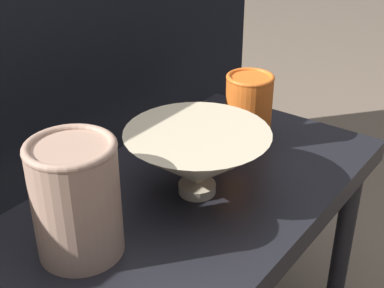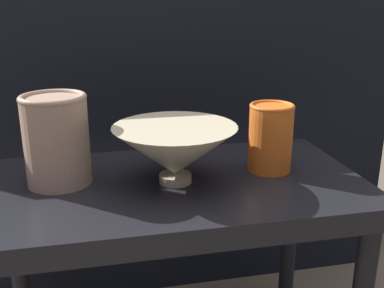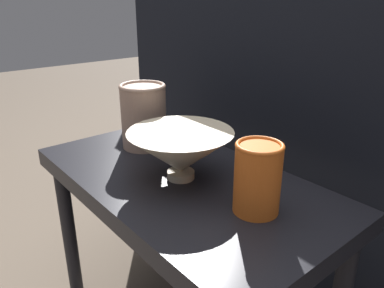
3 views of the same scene
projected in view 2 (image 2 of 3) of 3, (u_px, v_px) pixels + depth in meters
name	position (u px, v px, depth m)	size (l,w,h in m)	color
table	(172.00, 210.00, 0.82)	(0.69, 0.37, 0.44)	black
couch_backdrop	(141.00, 119.00, 1.32)	(1.28, 0.50, 0.83)	black
bowl	(175.00, 151.00, 0.78)	(0.22, 0.22, 0.10)	#C1B293
vase_textured_left	(56.00, 138.00, 0.77)	(0.11, 0.11, 0.16)	tan
vase_colorful_right	(271.00, 137.00, 0.83)	(0.08, 0.08, 0.13)	orange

